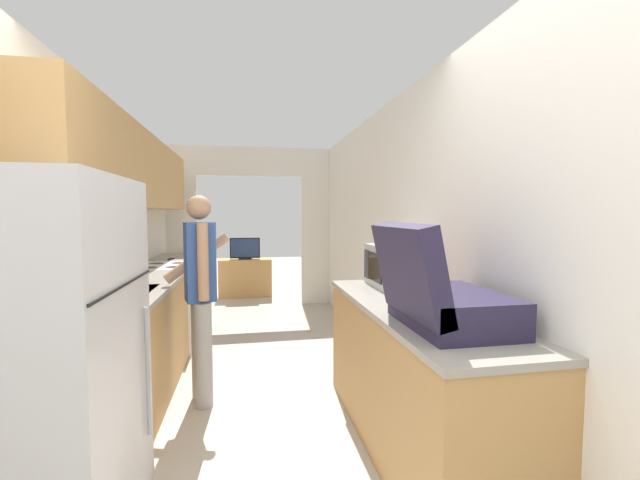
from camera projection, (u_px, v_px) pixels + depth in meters
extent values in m
cube|color=white|center=(73.00, 244.00, 2.82)|extent=(0.06, 7.46, 2.50)
cube|color=#B2844C|center=(136.00, 171.00, 3.76)|extent=(0.32, 3.72, 0.71)
cube|color=white|center=(409.00, 240.00, 3.29)|extent=(0.06, 7.46, 2.50)
cube|color=white|center=(175.00, 243.00, 5.97)|extent=(0.65, 0.06, 2.05)
cube|color=white|center=(321.00, 241.00, 6.38)|extent=(0.65, 0.06, 2.05)
cube|color=white|center=(250.00, 162.00, 6.09)|extent=(2.91, 0.06, 0.45)
cube|color=#B2844C|center=(129.00, 349.00, 3.00)|extent=(0.60, 1.91, 0.87)
cube|color=gray|center=(126.00, 291.00, 2.96)|extent=(0.62, 1.93, 0.03)
cube|color=#B2844C|center=(179.00, 291.00, 5.21)|extent=(0.60, 1.01, 0.87)
cube|color=gray|center=(178.00, 258.00, 5.19)|extent=(0.62, 1.02, 0.03)
cube|color=#9EA3A8|center=(124.00, 290.00, 2.90)|extent=(0.42, 0.44, 0.00)
cube|color=#B2844C|center=(413.00, 379.00, 2.45)|extent=(0.60, 1.90, 0.87)
cube|color=gray|center=(414.00, 308.00, 2.42)|extent=(0.62, 1.92, 0.03)
cube|color=#B7B7BC|center=(37.00, 373.00, 1.62)|extent=(0.69, 0.83, 1.62)
cube|color=black|center=(125.00, 284.00, 1.66)|extent=(0.01, 0.79, 0.01)
cylinder|color=#99999E|center=(148.00, 371.00, 1.95)|extent=(0.02, 0.02, 0.65)
cube|color=white|center=(166.00, 306.00, 4.33)|extent=(0.62, 0.79, 0.90)
cube|color=black|center=(195.00, 304.00, 4.38)|extent=(0.01, 0.54, 0.27)
cylinder|color=#B7B7BC|center=(197.00, 284.00, 4.37)|extent=(0.02, 0.64, 0.02)
cube|color=white|center=(136.00, 259.00, 4.24)|extent=(0.04, 0.79, 0.14)
cylinder|color=#232328|center=(174.00, 267.00, 4.15)|extent=(0.16, 0.16, 0.01)
cylinder|color=#232328|center=(179.00, 263.00, 4.49)|extent=(0.16, 0.16, 0.01)
cylinder|color=#232328|center=(149.00, 268.00, 4.10)|extent=(0.16, 0.16, 0.01)
cylinder|color=#232328|center=(157.00, 264.00, 4.45)|extent=(0.16, 0.16, 0.01)
cylinder|color=#9E9E9E|center=(204.00, 355.00, 2.96)|extent=(0.16, 0.16, 0.80)
cylinder|color=#9E9E9E|center=(200.00, 348.00, 3.11)|extent=(0.16, 0.16, 0.80)
cube|color=#335193|center=(200.00, 262.00, 2.99)|extent=(0.26, 0.26, 0.60)
cylinder|color=tan|center=(203.00, 262.00, 2.85)|extent=(0.10, 0.10, 0.57)
cylinder|color=tan|center=(197.00, 258.00, 3.11)|extent=(0.52, 0.21, 0.39)
sphere|color=tan|center=(199.00, 207.00, 2.96)|extent=(0.18, 0.18, 0.18)
cube|color=#231E38|center=(452.00, 309.00, 1.96)|extent=(0.45, 0.62, 0.17)
cube|color=#231E38|center=(409.00, 270.00, 1.91)|extent=(0.19, 0.62, 0.46)
cube|color=#2D2D33|center=(424.00, 273.00, 2.27)|extent=(0.27, 0.02, 0.10)
cube|color=#B7B7BC|center=(394.00, 266.00, 3.05)|extent=(0.34, 0.49, 0.32)
cube|color=black|center=(375.00, 267.00, 2.97)|extent=(0.01, 0.29, 0.22)
cube|color=#38383D|center=(366.00, 264.00, 3.18)|extent=(0.01, 0.10, 0.23)
cube|color=black|center=(409.00, 299.00, 2.54)|extent=(0.19, 0.27, 0.03)
cube|color=red|center=(408.00, 293.00, 2.55)|extent=(0.22, 0.24, 0.03)
cube|color=#B2844C|center=(245.00, 277.00, 6.96)|extent=(0.92, 0.42, 0.66)
cube|color=black|center=(245.00, 259.00, 6.90)|extent=(0.23, 0.16, 0.02)
cube|color=black|center=(245.00, 248.00, 6.89)|extent=(0.52, 0.04, 0.36)
cube|color=navy|center=(245.00, 248.00, 6.86)|extent=(0.48, 0.01, 0.32)
cube|color=#B7B7BC|center=(174.00, 258.00, 4.97)|extent=(0.13, 0.23, 0.00)
cube|color=black|center=(171.00, 259.00, 4.81)|extent=(0.07, 0.11, 0.02)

